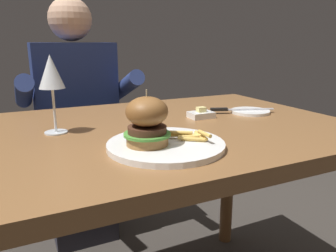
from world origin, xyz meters
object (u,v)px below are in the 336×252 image
Objects in this scene: bread_plate at (250,112)px; diner_person at (78,132)px; wine_glass at (51,74)px; butter_dish at (201,114)px; main_plate at (166,145)px; table_knife at (236,109)px; burger_sandwich at (147,121)px.

diner_person is (-0.49, 0.65, -0.18)m from bread_plate.
wine_glass is 0.48m from butter_dish.
diner_person is at bearing 93.31° from main_plate.
table_knife is 0.18× the size of diner_person.
diner_person is (-0.05, 0.88, -0.18)m from main_plate.
bread_plate is at bearing -53.40° from diner_person.
burger_sandwich is 1.62× the size of butter_dish.
table_knife is (0.43, 0.24, -0.06)m from burger_sandwich.
wine_glass is at bearing 124.60° from burger_sandwich.
wine_glass is (-0.22, 0.25, 0.15)m from main_plate.
main_plate is 2.18× the size of burger_sandwich.
wine_glass reaches higher than burger_sandwich.
bread_plate is at bearing 24.96° from burger_sandwich.
butter_dish is (-0.15, -0.01, -0.00)m from table_knife.
table_knife is (-0.05, 0.02, 0.01)m from bread_plate.
main_plate is 0.46m from table_knife.
burger_sandwich is at bearing -150.87° from table_knife.
bread_plate is at bearing -2.03° from wine_glass.
main_plate is 0.33m from butter_dish.
burger_sandwich is (-0.05, 0.00, 0.06)m from main_plate.
table_knife is at bearing 3.08° from butter_dish.
burger_sandwich is 0.11× the size of diner_person.
table_knife is at bearing 29.13° from burger_sandwich.
bread_plate is 0.83m from diner_person.
butter_dish is at bearing -65.82° from diner_person.
burger_sandwich is 0.60× the size of wine_glass.
wine_glass is at bearing 177.97° from bread_plate.
burger_sandwich reaches higher than main_plate.
burger_sandwich is 0.37m from butter_dish.
main_plate reaches higher than bread_plate.
bread_plate is 0.20m from butter_dish.
butter_dish is at bearing -1.70° from wine_glass.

